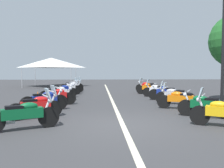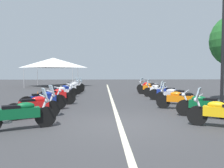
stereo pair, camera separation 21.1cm
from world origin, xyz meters
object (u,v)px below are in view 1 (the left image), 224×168
object	(u,v)px
motorcycle_left_row_7	(71,87)
motorcycle_right_row_0	(224,112)
motorcycle_left_row_8	(72,86)
motorcycle_left_row_5	(63,91)
traffic_cone_0	(38,97)
motorcycle_right_row_2	(180,99)
motorcycle_left_row_2	(45,100)
street_lamp_twin_globe	(224,27)
motorcycle_right_row_6	(149,88)
motorcycle_right_row_5	(157,90)
event_tent	(51,63)
motorcycle_left_row_3	(56,96)
motorcycle_right_row_4	(166,93)
motorcycle_right_row_1	(205,105)
motorcycle_left_row_1	(37,106)
motorcycle_left_row_6	(68,88)
motorcycle_left_row_4	(58,93)
motorcycle_right_row_3	(174,95)
motorcycle_left_row_0	(24,114)
motorcycle_right_row_7	(147,87)

from	to	relation	value
motorcycle_left_row_7	motorcycle_right_row_0	world-z (taller)	motorcycle_right_row_0
motorcycle_left_row_8	motorcycle_left_row_5	bearing A→B (deg)	-119.14
traffic_cone_0	motorcycle_right_row_2	bearing A→B (deg)	-111.05
motorcycle_left_row_8	motorcycle_right_row_0	bearing A→B (deg)	-93.84
motorcycle_left_row_2	motorcycle_right_row_2	distance (m)	5.98
motorcycle_right_row_2	traffic_cone_0	xyz separation A→B (m)	(2.70, 7.01, -0.17)
motorcycle_left_row_7	street_lamp_twin_globe	xyz separation A→B (m)	(-8.53, -7.65, 3.19)
motorcycle_right_row_6	street_lamp_twin_globe	distance (m)	7.78
motorcycle_right_row_5	event_tent	world-z (taller)	event_tent
motorcycle_left_row_3	motorcycle_right_row_0	xyz separation A→B (m)	(-4.97, -5.97, 0.00)
motorcycle_left_row_7	motorcycle_right_row_4	size ratio (longest dim) A/B	0.99
motorcycle_right_row_1	event_tent	bearing A→B (deg)	-33.58
motorcycle_right_row_2	motorcycle_right_row_4	distance (m)	3.14
event_tent	motorcycle_left_row_1	bearing A→B (deg)	-170.23
motorcycle_left_row_8	motorcycle_left_row_6	bearing A→B (deg)	-117.20
motorcycle_left_row_4	motorcycle_right_row_3	xyz separation A→B (m)	(-1.66, -6.27, 0.01)
motorcycle_right_row_5	motorcycle_right_row_6	distance (m)	1.75
traffic_cone_0	event_tent	bearing A→B (deg)	8.30
motorcycle_left_row_5	street_lamp_twin_globe	world-z (taller)	street_lamp_twin_globe
motorcycle_left_row_3	motorcycle_left_row_7	world-z (taller)	motorcycle_left_row_7
motorcycle_right_row_4	motorcycle_right_row_6	xyz separation A→B (m)	(3.50, 0.22, 0.01)
traffic_cone_0	motorcycle_left_row_8	bearing A→B (deg)	-8.17
motorcycle_left_row_6	motorcycle_right_row_2	world-z (taller)	motorcycle_left_row_6
motorcycle_left_row_7	street_lamp_twin_globe	world-z (taller)	street_lamp_twin_globe
motorcycle_left_row_2	motorcycle_right_row_5	world-z (taller)	motorcycle_right_row_5
motorcycle_left_row_0	street_lamp_twin_globe	world-z (taller)	street_lamp_twin_globe
motorcycle_left_row_3	event_tent	xyz separation A→B (m)	(14.40, 3.14, 2.19)
motorcycle_left_row_2	motorcycle_right_row_4	xyz separation A→B (m)	(3.25, -6.25, -0.01)
motorcycle_right_row_4	motorcycle_left_row_8	bearing A→B (deg)	-20.76
motorcycle_left_row_6	motorcycle_left_row_7	distance (m)	1.70
motorcycle_left_row_6	motorcycle_right_row_2	size ratio (longest dim) A/B	0.97
motorcycle_left_row_4	motorcycle_right_row_7	bearing A→B (deg)	11.24
motorcycle_left_row_8	traffic_cone_0	xyz separation A→B (m)	(-7.19, 1.03, -0.17)
motorcycle_right_row_2	motorcycle_left_row_2	bearing A→B (deg)	28.44
motorcycle_right_row_2	motorcycle_right_row_3	world-z (taller)	motorcycle_right_row_3
motorcycle_left_row_6	event_tent	size ratio (longest dim) A/B	0.35
motorcycle_left_row_3	motorcycle_right_row_2	size ratio (longest dim) A/B	1.01
motorcycle_left_row_2	motorcycle_right_row_6	size ratio (longest dim) A/B	1.03
motorcycle_left_row_5	event_tent	world-z (taller)	event_tent
motorcycle_left_row_0	motorcycle_left_row_8	size ratio (longest dim) A/B	1.02
motorcycle_left_row_3	motorcycle_right_row_1	size ratio (longest dim) A/B	1.09
motorcycle_left_row_3	motorcycle_left_row_4	xyz separation A→B (m)	(1.65, 0.20, -0.00)
motorcycle_left_row_2	motorcycle_right_row_3	xyz separation A→B (m)	(1.69, -6.24, -0.00)
motorcycle_right_row_0	motorcycle_right_row_2	size ratio (longest dim) A/B	0.94
motorcycle_left_row_4	event_tent	xyz separation A→B (m)	(12.75, 2.94, 2.19)
motorcycle_left_row_0	motorcycle_left_row_1	xyz separation A→B (m)	(1.66, 0.06, -0.01)
motorcycle_left_row_2	motorcycle_right_row_5	distance (m)	7.95
motorcycle_left_row_5	motorcycle_left_row_8	distance (m)	4.92
motorcycle_right_row_2	motorcycle_left_row_6	bearing A→B (deg)	-20.90
motorcycle_left_row_2	motorcycle_left_row_6	distance (m)	6.71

